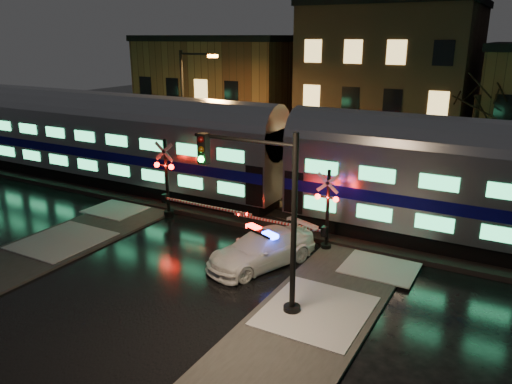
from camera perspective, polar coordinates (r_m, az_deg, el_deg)
ground at (r=23.45m, az=-5.12°, el=-6.39°), size 120.00×120.00×0.00m
ballast at (r=27.36m, az=0.76°, el=-2.49°), size 90.00×4.20×0.24m
sidewalk_left at (r=23.97m, az=-26.71°, el=-7.59°), size 4.00×20.00×0.12m
sidewalk_right at (r=16.00m, az=2.51°, el=-18.45°), size 4.00×20.00×0.12m
building_left at (r=47.25m, az=-3.31°, el=11.37°), size 14.00×10.00×9.00m
building_mid at (r=41.58m, az=15.17°, el=11.73°), size 12.00×11.00×11.50m
train at (r=25.80m, az=3.59°, el=3.81°), size 51.00×3.12×5.92m
police_car at (r=21.41m, az=0.65°, el=-6.52°), size 3.84×5.51×1.65m
crossing_signal_right at (r=22.83m, az=7.20°, el=-2.88°), size 5.39×0.64×3.81m
crossing_signal_left at (r=26.88m, az=-9.65°, el=0.61°), size 6.06×0.67×4.29m
traffic_light at (r=17.12m, az=1.20°, el=-2.97°), size 4.22×0.73×6.52m
streetlight at (r=33.70m, az=-7.93°, el=9.57°), size 2.86×0.30×8.57m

